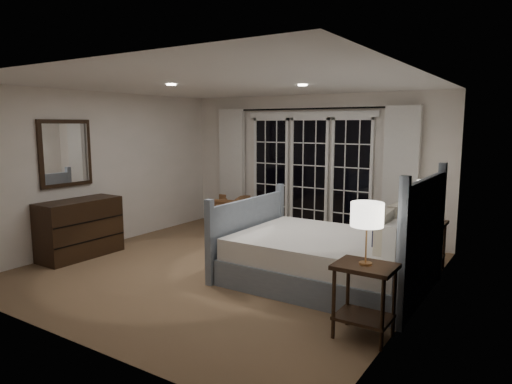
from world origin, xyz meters
The scene contains 20 objects.
floor centered at (0.00, 0.00, 0.00)m, with size 5.00×5.00×0.00m, color brown.
ceiling centered at (0.00, 0.00, 2.50)m, with size 5.00×5.00×0.00m, color white.
wall_left centered at (-2.50, 0.00, 1.25)m, with size 0.02×5.00×2.50m, color silver.
wall_right centered at (2.50, 0.00, 1.25)m, with size 0.02×5.00×2.50m, color silver.
wall_back centered at (0.00, 2.50, 1.25)m, with size 5.00×0.02×2.50m, color silver.
wall_front centered at (0.00, -2.50, 1.25)m, with size 5.00×0.02×2.50m, color silver.
french_doors centered at (0.00, 2.46, 1.09)m, with size 2.50×0.04×2.20m.
curtain_rod centered at (0.00, 2.40, 2.25)m, with size 0.03×0.03×3.50m, color black.
curtain_left centered at (-1.65, 2.38, 1.15)m, with size 0.55×0.10×2.25m, color silver.
curtain_right centered at (1.65, 2.38, 1.15)m, with size 0.55×0.10×2.25m, color silver.
downlight_a centered at (0.80, 0.60, 2.49)m, with size 0.12×0.12×0.01m, color white.
downlight_b centered at (-0.60, -0.40, 2.49)m, with size 0.12×0.12×0.01m, color white.
bed centered at (1.41, 0.23, 0.35)m, with size 2.39×1.72×1.40m.
nightstand_left centered at (2.27, -0.96, 0.47)m, with size 0.54×0.43×0.70m.
nightstand_right centered at (2.27, 1.46, 0.45)m, with size 0.52×0.42×0.68m.
lamp_left centered at (2.27, -0.96, 1.16)m, with size 0.30×0.30×0.58m.
lamp_right centered at (2.27, 1.46, 1.12)m, with size 0.29×0.29×0.55m.
armchair centered at (-1.53, 2.10, 0.31)m, with size 0.66×0.67×0.61m, color brown.
dresser centered at (-2.23, -0.72, 0.43)m, with size 0.52×1.22×0.87m.
mirror centered at (-2.47, -0.72, 1.55)m, with size 0.05×0.85×1.00m.
Camera 1 is at (3.62, -4.90, 1.97)m, focal length 32.00 mm.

